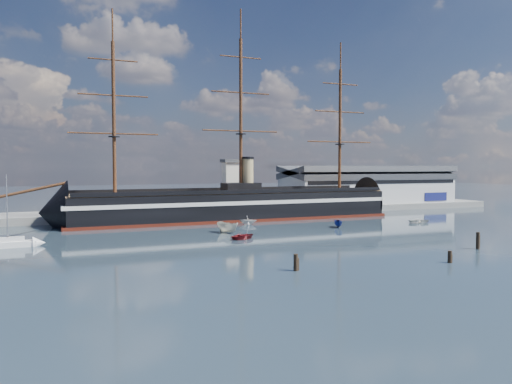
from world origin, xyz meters
name	(u,v)px	position (x,y,z in m)	size (l,w,h in m)	color
ground	(265,228)	(0.00, 40.00, 0.00)	(600.00, 600.00, 0.00)	#212C35
quay	(248,213)	(10.00, 76.00, 0.00)	(180.00, 18.00, 2.00)	slate
warehouse	(368,185)	(58.00, 80.00, 7.98)	(63.00, 21.00, 11.60)	#B7BABC
quay_tower	(230,183)	(3.00, 73.00, 9.75)	(5.00, 5.00, 15.00)	silver
warship	(228,206)	(-2.31, 60.00, 4.04)	(112.97, 17.28, 53.94)	black
sailboat	(11,243)	(-54.57, 31.54, 0.85)	(8.47, 2.90, 13.35)	white
motorboat_a	(228,233)	(-11.35, 35.05, 0.00)	(7.71, 2.83, 3.08)	beige
motorboat_b	(244,239)	(-11.39, 25.15, 0.00)	(3.59, 1.44, 1.68)	maroon
motorboat_c	(338,227)	(16.71, 33.94, 0.00)	(5.45, 2.00, 2.18)	navy
motorboat_d	(248,225)	(-1.29, 48.00, 0.00)	(6.87, 2.98, 2.52)	silver
motorboat_e	(420,223)	(41.74, 34.15, 0.00)	(3.44, 1.38, 1.61)	silver
piling_near_left	(296,271)	(-16.03, -6.80, 0.00)	(0.64, 0.64, 3.09)	black
piling_near_mid	(450,263)	(8.47, -10.80, 0.00)	(0.64, 0.64, 2.57)	black
piling_near_right	(478,249)	(22.66, -2.86, 0.00)	(0.64, 0.64, 3.74)	black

